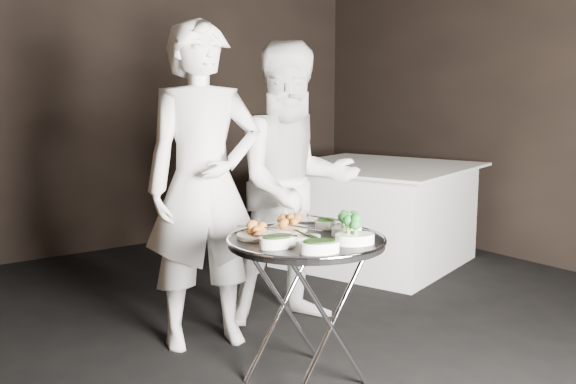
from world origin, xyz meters
TOP-DOWN VIEW (x-y plane):
  - wall_back at (0.00, 3.52)m, footprint 6.00×0.05m
  - tray_stand at (0.01, 0.23)m, footprint 0.49×0.42m
  - serving_tray at (0.01, 0.23)m, footprint 0.77×0.77m
  - potato_plate_a at (-0.16, 0.39)m, footprint 0.21×0.21m
  - potato_plate_b at (0.05, 0.43)m, footprint 0.20×0.20m
  - greens_bowl at (0.25, 0.36)m, footprint 0.11×0.11m
  - asparagus_plate_a at (0.00, 0.22)m, footprint 0.17×0.12m
  - asparagus_plate_b at (-0.02, 0.09)m, footprint 0.20×0.13m
  - spinach_bowl_a at (-0.20, 0.17)m, footprint 0.20×0.14m
  - spinach_bowl_b at (-0.11, -0.02)m, footprint 0.21×0.18m
  - broccoli_bowl_a at (0.22, 0.17)m, footprint 0.18×0.14m
  - broccoli_bowl_b at (0.13, 0.01)m, footprint 0.22×0.19m
  - serving_utensils at (0.03, 0.30)m, footprint 0.59×0.44m
  - waiter_left at (-0.11, 1.00)m, footprint 0.76×0.60m
  - waiter_right at (0.51, 0.97)m, footprint 1.00×0.87m
  - dining_table at (1.91, 1.69)m, footprint 1.47×1.47m

SIDE VIEW (x-z plane):
  - tray_stand at x=0.01m, z-range 0.04..0.77m
  - dining_table at x=1.91m, z-range 0.00..0.84m
  - serving_tray at x=0.01m, z-range 0.71..0.75m
  - asparagus_plate_a at x=0.00m, z-range 0.74..0.77m
  - asparagus_plate_b at x=-0.02m, z-range 0.74..0.78m
  - greens_bowl at x=0.25m, z-range 0.74..0.80m
  - broccoli_bowl_a at x=0.22m, z-range 0.74..0.80m
  - potato_plate_b at x=0.05m, z-range 0.74..0.81m
  - potato_plate_a at x=-0.16m, z-range 0.74..0.81m
  - spinach_bowl_a at x=-0.20m, z-range 0.74..0.81m
  - spinach_bowl_b at x=-0.11m, z-range 0.74..0.81m
  - broccoli_bowl_b at x=0.13m, z-range 0.74..0.82m
  - serving_utensils at x=0.03m, z-range 0.79..0.80m
  - waiter_right at x=0.51m, z-range 0.00..1.75m
  - waiter_left at x=-0.11m, z-range 0.00..1.84m
  - wall_back at x=0.00m, z-range 0.00..3.00m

